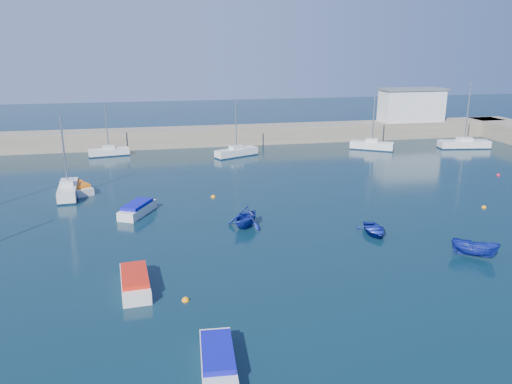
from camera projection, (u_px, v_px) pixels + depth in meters
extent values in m
plane|color=#0A232F|center=(332.00, 271.00, 33.32)|extent=(220.00, 220.00, 0.00)
cube|color=gray|center=(229.00, 135.00, 76.18)|extent=(96.00, 4.50, 2.60)
cube|color=silver|center=(411.00, 106.00, 80.89)|extent=(10.00, 4.00, 5.00)
cube|color=silver|center=(68.00, 191.00, 49.68)|extent=(2.16, 6.11, 1.18)
cylinder|color=#B7BABC|center=(64.00, 151.00, 48.54)|extent=(0.18, 0.18, 6.90)
cube|color=silver|center=(109.00, 152.00, 68.01)|extent=(5.52, 2.42, 1.00)
cylinder|color=#B7BABC|center=(107.00, 126.00, 67.00)|extent=(0.15, 0.15, 6.14)
cube|color=silver|center=(236.00, 153.00, 67.68)|extent=(6.23, 4.15, 1.03)
cylinder|color=#B7BABC|center=(236.00, 123.00, 66.55)|extent=(0.15, 0.15, 7.00)
cube|color=silver|center=(372.00, 146.00, 72.02)|extent=(6.02, 4.70, 1.14)
cylinder|color=#B7BABC|center=(374.00, 118.00, 70.87)|extent=(0.17, 0.17, 6.97)
cube|color=silver|center=(464.00, 144.00, 73.07)|extent=(7.47, 3.07, 1.13)
cylinder|color=#B7BABC|center=(468.00, 112.00, 71.73)|extent=(0.16, 0.16, 8.34)
cube|color=silver|center=(135.00, 283.00, 30.82)|extent=(2.04, 4.84, 0.77)
cube|color=red|center=(134.00, 275.00, 30.67)|extent=(1.86, 3.66, 0.29)
cube|color=silver|center=(137.00, 210.00, 44.40)|extent=(3.41, 4.69, 0.80)
cube|color=#0E0F9B|center=(137.00, 204.00, 44.25)|extent=(2.83, 3.66, 0.30)
cube|color=silver|center=(77.00, 188.00, 51.35)|extent=(3.86, 5.08, 0.73)
cube|color=#D75E0B|center=(76.00, 183.00, 51.20)|extent=(3.19, 3.98, 0.27)
cube|color=silver|center=(218.00, 361.00, 23.21)|extent=(1.83, 4.50, 0.75)
cube|color=#0E0F9B|center=(217.00, 351.00, 23.07)|extent=(1.68, 3.39, 0.28)
imported|color=navy|center=(374.00, 230.00, 39.83)|extent=(2.72, 3.56, 0.69)
imported|color=navy|center=(245.00, 217.00, 41.18)|extent=(4.52, 4.58, 1.83)
imported|color=navy|center=(475.00, 249.00, 35.38)|extent=(3.25, 2.99, 1.24)
sphere|color=orange|center=(186.00, 301.00, 29.45)|extent=(0.47, 0.47, 0.47)
sphere|color=red|center=(374.00, 226.00, 41.69)|extent=(0.49, 0.49, 0.49)
sphere|color=orange|center=(484.00, 208.00, 46.35)|extent=(0.43, 0.43, 0.43)
sphere|color=orange|center=(213.00, 197.00, 49.54)|extent=(0.47, 0.47, 0.47)
sphere|color=red|center=(498.00, 175.00, 57.85)|extent=(0.43, 0.43, 0.43)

